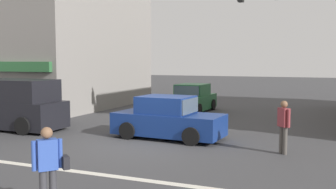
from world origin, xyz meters
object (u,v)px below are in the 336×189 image
Objects in this scene: sedan_crossing_rightbound at (168,119)px; pedestrian_mid_crossing at (284,124)px; pedestrian_foreground_with_bag at (49,165)px; traffic_light_mast at (326,22)px; van_approaching_near at (14,106)px; utility_pole_near_left at (45,37)px; sedan_crossing_leftbound at (192,99)px.

pedestrian_mid_crossing is at bearing -12.44° from sedan_crossing_rightbound.
sedan_crossing_rightbound is at bearing 95.67° from pedestrian_foreground_with_bag.
traffic_light_mast reaches higher than van_approaching_near.
utility_pole_near_left is 14.49m from pedestrian_foreground_with_bag.
sedan_crossing_leftbound is at bearing 57.97° from van_approaching_near.
utility_pole_near_left reaches higher than van_approaching_near.
van_approaching_near reaches higher than sedan_crossing_leftbound.
utility_pole_near_left is 4.76× the size of pedestrian_foreground_with_bag.
pedestrian_mid_crossing is at bearing -109.19° from traffic_light_mast.
pedestrian_foreground_with_bag is at bearing -115.22° from traffic_light_mast.
van_approaching_near is at bearing 178.85° from pedestrian_mid_crossing.
sedan_crossing_rightbound is (8.32, -3.22, -3.41)m from utility_pole_near_left.
van_approaching_near is at bearing -166.75° from traffic_light_mast.
pedestrian_foreground_with_bag is at bearing -42.46° from van_approaching_near.
sedan_crossing_leftbound is (-1.65, 7.47, 0.00)m from sedan_crossing_rightbound.
utility_pole_near_left is 8.62m from sedan_crossing_leftbound.
traffic_light_mast is 3.71× the size of pedestrian_foreground_with_bag.
sedan_crossing_rightbound is at bearing 167.56° from pedestrian_mid_crossing.
sedan_crossing_leftbound is at bearing 99.06° from pedestrian_foreground_with_bag.
sedan_crossing_rightbound is at bearing -158.27° from traffic_light_mast.
sedan_crossing_leftbound is 15.28m from pedestrian_foreground_with_bag.
pedestrian_foreground_with_bag is (0.76, -7.62, 0.24)m from sedan_crossing_rightbound.
sedan_crossing_leftbound is 10.30m from pedestrian_mid_crossing.
sedan_crossing_rightbound and sedan_crossing_leftbound have the same top height.
van_approaching_near is at bearing -173.91° from sedan_crossing_rightbound.
utility_pole_near_left is 13.65m from pedestrian_mid_crossing.
van_approaching_near reaches higher than pedestrian_mid_crossing.
pedestrian_mid_crossing is (11.05, -0.22, -0.06)m from van_approaching_near.
utility_pole_near_left reaches higher than sedan_crossing_rightbound.
traffic_light_mast is at bearing 13.25° from van_approaching_near.
traffic_light_mast is 1.35× the size of van_approaching_near.
sedan_crossing_leftbound is (-7.00, 5.34, -3.59)m from traffic_light_mast.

